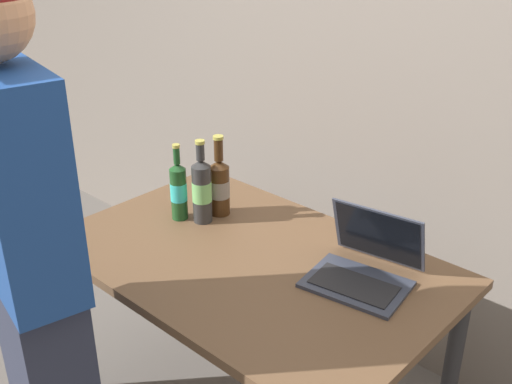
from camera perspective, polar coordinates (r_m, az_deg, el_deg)
name	(u,v)px	position (r m, az deg, el deg)	size (l,w,h in m)	color
desk	(250,279)	(2.10, -0.52, -8.10)	(1.31, 0.84, 0.71)	brown
laptop	(365,264)	(1.95, 10.10, -6.63)	(0.34, 0.34, 0.22)	#383D4C
beer_bottle_brown	(219,185)	(2.28, -3.42, 0.65)	(0.08, 0.08, 0.31)	#472B14
beer_bottle_green	(202,189)	(2.23, -5.07, 0.25)	(0.07, 0.07, 0.32)	#333333
beer_bottle_dark	(179,190)	(2.26, -7.22, 0.20)	(0.06, 0.06, 0.29)	#1E5123
person_figure	(32,276)	(1.72, -20.15, -7.38)	(0.44, 0.33, 1.71)	#2D3347
back_wall	(387,46)	(2.40, 12.09, 13.17)	(6.00, 0.10, 2.60)	gray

